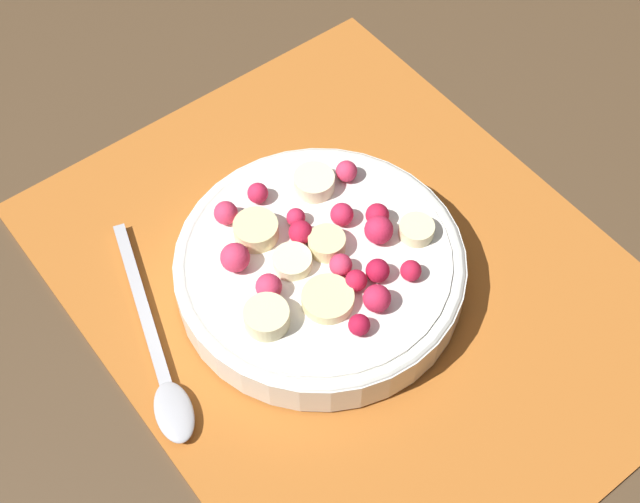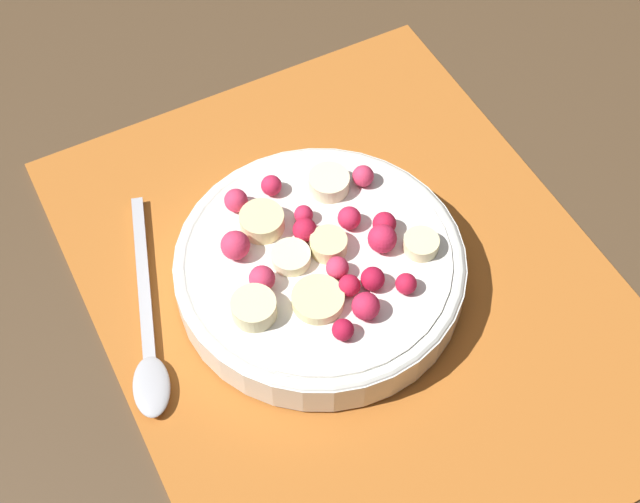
# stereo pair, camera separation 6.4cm
# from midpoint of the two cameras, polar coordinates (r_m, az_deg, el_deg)

# --- Properties ---
(ground_plane) EXTENTS (3.00, 3.00, 0.00)m
(ground_plane) POSITION_cam_midpoint_polar(r_m,az_deg,el_deg) (0.68, 4.82, -2.49)
(ground_plane) COLOR #4C3823
(placemat) EXTENTS (0.47, 0.37, 0.01)m
(placemat) POSITION_cam_midpoint_polar(r_m,az_deg,el_deg) (0.68, 4.84, -2.36)
(placemat) COLOR #B26023
(placemat) RESTS_ON ground_plane
(fruit_bowl) EXTENTS (0.22, 0.22, 0.05)m
(fruit_bowl) POSITION_cam_midpoint_polar(r_m,az_deg,el_deg) (0.66, 2.77, -1.14)
(fruit_bowl) COLOR silver
(fruit_bowl) RESTS_ON placemat
(spoon) EXTENTS (0.19, 0.07, 0.01)m
(spoon) POSITION_cam_midpoint_polar(r_m,az_deg,el_deg) (0.65, -8.16, -6.21)
(spoon) COLOR #B2B2B7
(spoon) RESTS_ON placemat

